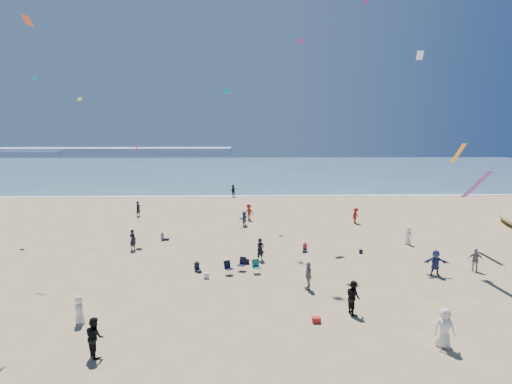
{
  "coord_description": "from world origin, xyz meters",
  "views": [
    {
      "loc": [
        1.23,
        -18.28,
        10.11
      ],
      "look_at": [
        2.0,
        8.0,
        6.2
      ],
      "focal_mm": 28.0,
      "sensor_mm": 36.0,
      "label": 1
    }
  ],
  "objects": [
    {
      "name": "kites_aloft",
      "position": [
        10.04,
        13.79,
        14.99
      ],
      "size": [
        44.26,
        35.14,
        29.84
      ],
      "color": "red",
      "rests_on": "ground"
    },
    {
      "name": "headland_far",
      "position": [
        -60.0,
        170.0,
        1.6
      ],
      "size": [
        110.0,
        20.0,
        3.2
      ],
      "primitive_type": "cube",
      "color": "#7A8EA8",
      "rests_on": "ground"
    },
    {
      "name": "white_tote",
      "position": [
        -1.46,
        8.58,
        0.2
      ],
      "size": [
        0.35,
        0.2,
        0.4
      ],
      "primitive_type": "cube",
      "color": "silver",
      "rests_on": "ground"
    },
    {
      "name": "ocean",
      "position": [
        0.0,
        95.0,
        0.03
      ],
      "size": [
        220.0,
        100.0,
        0.06
      ],
      "primitive_type": "cube",
      "color": "#476B84",
      "rests_on": "ground"
    },
    {
      "name": "navy_bag",
      "position": [
        11.06,
        14.06,
        0.17
      ],
      "size": [
        0.28,
        0.18,
        0.34
      ],
      "primitive_type": "cube",
      "color": "black",
      "rests_on": "ground"
    },
    {
      "name": "seated_group",
      "position": [
        0.63,
        5.97,
        0.42
      ],
      "size": [
        13.82,
        27.55,
        0.84
      ],
      "color": "white",
      "rests_on": "ground"
    },
    {
      "name": "black_backpack",
      "position": [
        1.43,
        11.6,
        0.19
      ],
      "size": [
        0.3,
        0.22,
        0.38
      ],
      "primitive_type": "cube",
      "color": "black",
      "rests_on": "ground"
    },
    {
      "name": "chair_cluster",
      "position": [
        1.06,
        9.61,
        0.5
      ],
      "size": [
        2.81,
        1.62,
        1.0
      ],
      "color": "black",
      "rests_on": "ground"
    },
    {
      "name": "ground",
      "position": [
        0.0,
        0.0,
        0.0
      ],
      "size": [
        220.0,
        220.0,
        0.0
      ],
      "primitive_type": "plane",
      "color": "tan",
      "rests_on": "ground"
    },
    {
      "name": "headland_near",
      "position": [
        -100.0,
        165.0,
        1.0
      ],
      "size": [
        40.0,
        14.0,
        2.0
      ],
      "primitive_type": "cube",
      "color": "#7A8EA8",
      "rests_on": "ground"
    },
    {
      "name": "standing_flyers",
      "position": [
        5.0,
        15.68,
        0.91
      ],
      "size": [
        30.85,
        46.84,
        1.93
      ],
      "color": "white",
      "rests_on": "ground"
    },
    {
      "name": "surf_line",
      "position": [
        0.0,
        45.0,
        0.04
      ],
      "size": [
        220.0,
        1.2,
        0.08
      ],
      "primitive_type": "cube",
      "color": "white",
      "rests_on": "ground"
    },
    {
      "name": "cooler",
      "position": [
        5.07,
        1.81,
        0.15
      ],
      "size": [
        0.45,
        0.3,
        0.3
      ],
      "primitive_type": "cube",
      "color": "red",
      "rests_on": "ground"
    }
  ]
}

